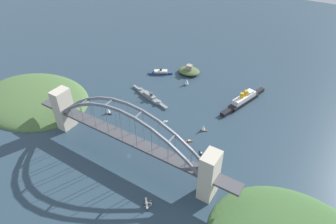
% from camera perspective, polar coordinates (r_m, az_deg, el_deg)
% --- Properties ---
extents(ground_plane, '(1400.00, 1400.00, 0.00)m').
position_cam_1_polar(ground_plane, '(323.07, -7.67, -8.42)').
color(ground_plane, '#283D4C').
extents(harbor_arch_bridge, '(249.86, 20.00, 66.84)m').
position_cam_1_polar(harbor_arch_bridge, '(304.26, -8.09, -4.80)').
color(harbor_arch_bridge, beige).
rests_on(harbor_arch_bridge, ground).
extents(headland_west_shore, '(166.51, 127.96, 21.51)m').
position_cam_1_polar(headland_west_shore, '(444.05, -25.11, 2.22)').
color(headland_west_shore, '#476638').
rests_on(headland_west_shore, ground).
extents(ocean_liner, '(30.81, 88.98, 19.00)m').
position_cam_1_polar(ocean_liner, '(405.18, 14.61, 2.35)').
color(ocean_liner, black).
rests_on(ocean_liner, ground).
extents(naval_cruiser, '(72.46, 25.23, 15.94)m').
position_cam_1_polar(naval_cruiser, '(404.92, -3.59, 3.08)').
color(naval_cruiser, gray).
rests_on(naval_cruiser, ground).
extents(harbor_ferry_steamer, '(34.85, 25.50, 8.32)m').
position_cam_1_polar(harbor_ferry_steamer, '(461.71, -1.44, 7.79)').
color(harbor_ferry_steamer, navy).
rests_on(harbor_ferry_steamer, ground).
extents(fort_island_mid_harbor, '(34.28, 28.18, 15.27)m').
position_cam_1_polar(fort_island_mid_harbor, '(462.93, 4.15, 8.06)').
color(fort_island_mid_harbor, '#4C6038').
rests_on(fort_island_mid_harbor, ground).
extents(seaplane_taxiing_near_bridge, '(9.52, 9.96, 5.17)m').
position_cam_1_polar(seaplane_taxiing_near_bridge, '(278.63, -4.05, -17.46)').
color(seaplane_taxiing_near_bridge, '#B7B7B2').
rests_on(seaplane_taxiing_near_bridge, ground).
extents(small_boat_0, '(8.63, 6.64, 2.18)m').
position_cam_1_polar(small_boat_0, '(336.35, 4.08, -5.69)').
color(small_boat_0, brown).
rests_on(small_boat_0, ground).
extents(small_boat_1, '(9.80, 6.20, 9.50)m').
position_cam_1_polar(small_boat_1, '(382.25, -11.63, 0.30)').
color(small_boat_1, black).
rests_on(small_boat_1, ground).
extents(small_boat_2, '(8.02, 5.59, 9.62)m').
position_cam_1_polar(small_boat_2, '(350.16, 6.96, -3.06)').
color(small_boat_2, brown).
rests_on(small_boat_2, ground).
extents(small_boat_3, '(6.96, 6.22, 2.22)m').
position_cam_1_polar(small_boat_3, '(323.54, 6.50, -8.01)').
color(small_boat_3, black).
rests_on(small_boat_3, ground).
extents(small_boat_4, '(6.21, 10.13, 11.68)m').
position_cam_1_polar(small_boat_4, '(432.74, 3.69, 5.97)').
color(small_boat_4, '#234C8C').
rests_on(small_boat_4, ground).
extents(small_boat_5, '(5.56, 9.69, 2.59)m').
position_cam_1_polar(small_boat_5, '(361.20, -0.71, -2.00)').
color(small_boat_5, silver).
rests_on(small_boat_5, ground).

